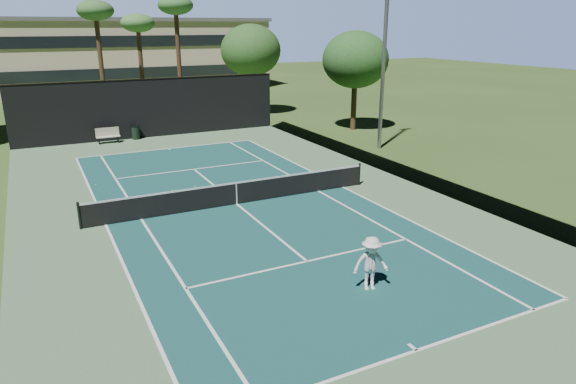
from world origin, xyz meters
name	(u,v)px	position (x,y,z in m)	size (l,w,h in m)	color
ground	(237,204)	(0.00, 0.00, 0.00)	(160.00, 160.00, 0.00)	#32511E
apron_slab	(237,204)	(0.00, 0.00, 0.01)	(18.00, 32.00, 0.01)	#557955
court_surface	(237,204)	(0.00, 0.00, 0.01)	(10.97, 23.77, 0.01)	#174A49
court_lines	(237,204)	(0.00, 0.00, 0.02)	(11.07, 23.87, 0.01)	white
tennis_net	(236,192)	(0.00, 0.00, 0.56)	(12.90, 0.10, 1.10)	black
fence	(235,160)	(0.00, 0.06, 2.01)	(18.04, 32.05, 4.03)	black
player	(371,263)	(0.79, -8.83, 0.83)	(1.07, 0.62, 1.66)	white
tennis_ball_b	(172,190)	(-2.03, 3.14, 0.03)	(0.07, 0.07, 0.07)	#CEF036
tennis_ball_c	(195,186)	(-0.87, 3.26, 0.04)	(0.07, 0.07, 0.07)	#AACB2E
tennis_ball_d	(96,185)	(-5.15, 5.70, 0.03)	(0.07, 0.07, 0.07)	#D7EE36
park_bench	(108,135)	(-3.16, 15.34, 0.55)	(1.50, 0.45, 1.02)	beige
trash_bin	(136,132)	(-1.28, 15.73, 0.48)	(0.56, 0.56, 0.95)	black
palm_a	(96,15)	(-2.00, 24.00, 8.19)	(2.80, 2.80, 9.32)	#49321F
palm_b	(138,27)	(1.50, 26.00, 7.36)	(2.80, 2.80, 8.42)	#47301E
palm_c	(176,10)	(4.00, 23.00, 8.60)	(2.80, 2.80, 9.77)	#4B2E20
decid_tree_a	(251,50)	(10.00, 22.00, 5.42)	(5.12, 5.12, 7.62)	#4B3720
decid_tree_b	(356,60)	(14.00, 12.00, 5.08)	(4.80, 4.80, 7.14)	#4C3620
campus_building	(93,54)	(0.00, 45.98, 4.21)	(40.50, 12.50, 8.30)	beige
light_pole	(385,43)	(12.00, 6.00, 6.46)	(0.90, 0.25, 12.22)	#94979C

